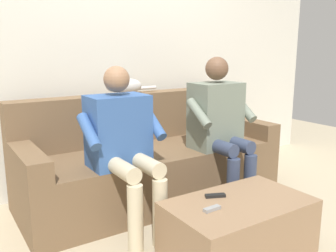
% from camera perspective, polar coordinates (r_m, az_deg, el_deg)
% --- Properties ---
extents(ground_plane, '(8.00, 8.00, 0.00)m').
position_cam_1_polar(ground_plane, '(2.72, 5.43, -15.91)').
color(ground_plane, tan).
extents(back_wall, '(4.98, 0.06, 2.69)m').
position_cam_1_polar(back_wall, '(3.49, -7.58, 13.13)').
color(back_wall, beige).
rests_on(back_wall, ground).
extents(couch, '(2.19, 0.84, 0.88)m').
position_cam_1_polar(couch, '(3.17, -2.93, -5.56)').
color(couch, brown).
rests_on(couch, ground).
extents(coffee_table, '(0.89, 0.54, 0.35)m').
position_cam_1_polar(coffee_table, '(2.40, 10.91, -15.30)').
color(coffee_table, '#8C6B4C').
rests_on(coffee_table, ground).
extents(person_left_seated, '(0.55, 0.52, 1.21)m').
position_cam_1_polar(person_left_seated, '(3.02, 8.05, 0.74)').
color(person_left_seated, slate).
rests_on(person_left_seated, ground).
extents(person_right_seated, '(0.56, 0.60, 1.16)m').
position_cam_1_polar(person_right_seated, '(2.53, -7.10, -2.07)').
color(person_right_seated, '#335693').
rests_on(person_right_seated, ground).
extents(cat_on_backrest, '(0.49, 0.11, 0.14)m').
position_cam_1_polar(cat_on_backrest, '(3.24, -6.83, 6.25)').
color(cat_on_backrest, silver).
rests_on(cat_on_backrest, couch).
extents(remote_black, '(0.13, 0.09, 0.02)m').
position_cam_1_polar(remote_black, '(2.36, 7.39, -10.73)').
color(remote_black, black).
rests_on(remote_black, coffee_table).
extents(remote_gray, '(0.11, 0.04, 0.02)m').
position_cam_1_polar(remote_gray, '(2.18, 6.88, -12.70)').
color(remote_gray, gray).
rests_on(remote_gray, coffee_table).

